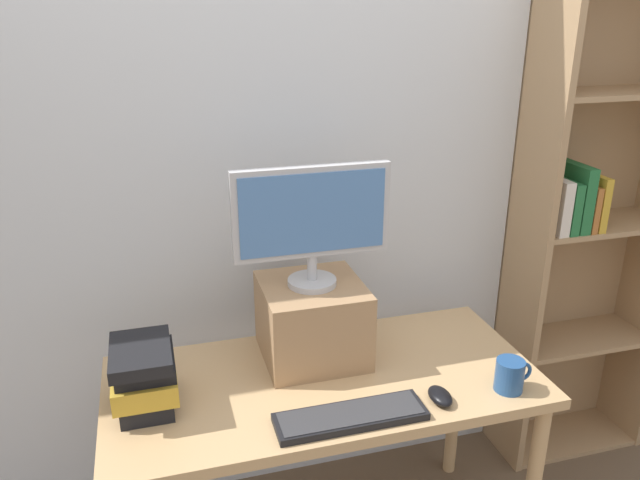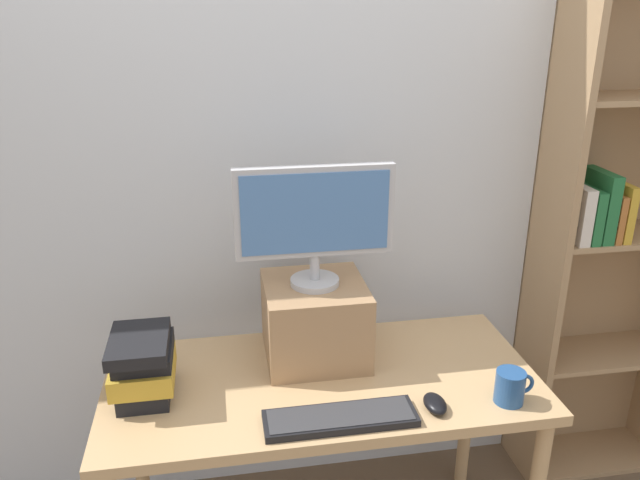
% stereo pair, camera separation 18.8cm
% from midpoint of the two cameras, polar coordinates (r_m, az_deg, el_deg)
% --- Properties ---
extents(back_wall, '(7.00, 0.08, 2.60)m').
position_cam_midpoint_polar(back_wall, '(2.26, -5.53, 6.31)').
color(back_wall, silver).
rests_on(back_wall, ground_plane).
extents(desk, '(1.37, 0.64, 0.74)m').
position_cam_midpoint_polar(desk, '(2.09, -2.30, -14.46)').
color(desk, tan).
rests_on(desk, ground_plane).
extents(bookshelf_unit, '(0.64, 0.28, 2.06)m').
position_cam_midpoint_polar(bookshelf_unit, '(2.68, 21.51, 1.58)').
color(bookshelf_unit, tan).
rests_on(bookshelf_unit, ground_plane).
extents(riser_box, '(0.33, 0.33, 0.26)m').
position_cam_midpoint_polar(riser_box, '(2.09, -3.24, -7.40)').
color(riser_box, '#A87F56').
rests_on(riser_box, desk).
extents(computer_monitor, '(0.50, 0.16, 0.39)m').
position_cam_midpoint_polar(computer_monitor, '(1.94, -3.44, 1.94)').
color(computer_monitor, '#B7B7BA').
rests_on(computer_monitor, riser_box).
extents(keyboard, '(0.44, 0.13, 0.02)m').
position_cam_midpoint_polar(keyboard, '(1.85, -0.20, -15.92)').
color(keyboard, black).
rests_on(keyboard, desk).
extents(computer_mouse, '(0.06, 0.10, 0.04)m').
position_cam_midpoint_polar(computer_mouse, '(1.94, 8.14, -14.03)').
color(computer_mouse, black).
rests_on(computer_mouse, desk).
extents(book_stack, '(0.18, 0.24, 0.20)m').
position_cam_midpoint_polar(book_stack, '(1.95, -18.52, -11.70)').
color(book_stack, black).
rests_on(book_stack, desk).
extents(coffee_mug, '(0.12, 0.09, 0.10)m').
position_cam_midpoint_polar(coffee_mug, '(2.01, 14.42, -11.96)').
color(coffee_mug, '#234C84').
rests_on(coffee_mug, desk).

